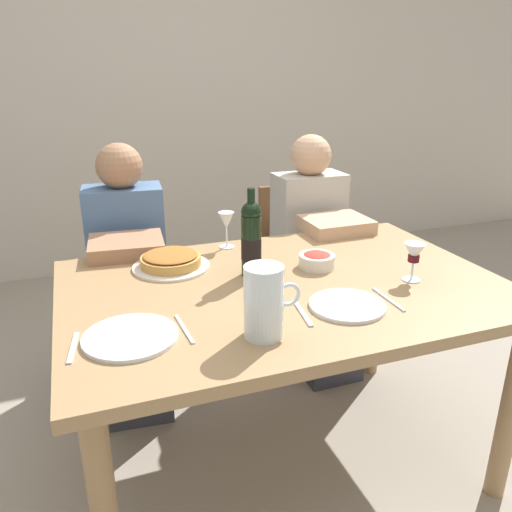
{
  "coord_description": "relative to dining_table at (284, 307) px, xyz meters",
  "views": [
    {
      "loc": [
        -0.64,
        -1.47,
        1.46
      ],
      "look_at": [
        -0.1,
        0.02,
        0.87
      ],
      "focal_mm": 35.58,
      "sensor_mm": 36.0,
      "label": 1
    }
  ],
  "objects": [
    {
      "name": "diner_left",
      "position": [
        -0.46,
        0.66,
        -0.05
      ],
      "size": [
        0.37,
        0.53,
        1.16
      ],
      "rotation": [
        0.0,
        0.0,
        3.05
      ],
      "color": "#4C6B93",
      "rests_on": "ground"
    },
    {
      "name": "water_pitcher",
      "position": [
        -0.2,
        -0.31,
        0.18
      ],
      "size": [
        0.16,
        0.11,
        0.21
      ],
      "color": "silver",
      "rests_on": "dining_table"
    },
    {
      "name": "baked_tart",
      "position": [
        -0.34,
        0.28,
        0.12
      ],
      "size": [
        0.29,
        0.29,
        0.06
      ],
      "color": "silver",
      "rests_on": "dining_table"
    },
    {
      "name": "dinner_plate_right_setting",
      "position": [
        -0.55,
        -0.2,
        0.1
      ],
      "size": [
        0.26,
        0.26,
        0.01
      ],
      "primitive_type": "cylinder",
      "color": "silver",
      "rests_on": "dining_table"
    },
    {
      "name": "knife_left_setting",
      "position": [
        0.26,
        -0.24,
        0.09
      ],
      "size": [
        0.01,
        0.18,
        0.0
      ],
      "primitive_type": "cube",
      "rotation": [
        0.0,
        0.0,
        1.55
      ],
      "color": "silver",
      "rests_on": "dining_table"
    },
    {
      "name": "fork_left_setting",
      "position": [
        -0.04,
        -0.24,
        0.09
      ],
      "size": [
        0.04,
        0.16,
        0.0
      ],
      "primitive_type": "cube",
      "rotation": [
        0.0,
        0.0,
        1.44
      ],
      "color": "silver",
      "rests_on": "dining_table"
    },
    {
      "name": "back_wall",
      "position": [
        0.0,
        2.37,
        0.73
      ],
      "size": [
        8.0,
        0.1,
        2.8
      ],
      "primitive_type": "cube",
      "color": "beige",
      "rests_on": "ground"
    },
    {
      "name": "ground_plane",
      "position": [
        0.0,
        0.0,
        -0.67
      ],
      "size": [
        8.0,
        8.0,
        0.0
      ],
      "primitive_type": "plane",
      "color": "gray"
    },
    {
      "name": "knife_right_setting",
      "position": [
        -0.4,
        -0.2,
        0.09
      ],
      "size": [
        0.02,
        0.18,
        0.0
      ],
      "primitive_type": "cube",
      "rotation": [
        0.0,
        0.0,
        1.63
      ],
      "color": "silver",
      "rests_on": "dining_table"
    },
    {
      "name": "dinner_plate_left_setting",
      "position": [
        0.11,
        -0.24,
        0.1
      ],
      "size": [
        0.24,
        0.24,
        0.01
      ],
      "primitive_type": "cylinder",
      "color": "silver",
      "rests_on": "dining_table"
    },
    {
      "name": "chair_right",
      "position": [
        0.45,
        0.87,
        -0.17
      ],
      "size": [
        0.4,
        0.4,
        0.87
      ],
      "rotation": [
        0.0,
        0.0,
        3.15
      ],
      "color": "brown",
      "rests_on": "ground"
    },
    {
      "name": "chair_left",
      "position": [
        -0.44,
        0.89,
        -0.17
      ],
      "size": [
        0.44,
        0.44,
        0.87
      ],
      "rotation": [
        0.0,
        0.0,
        3.05
      ],
      "color": "brown",
      "rests_on": "ground"
    },
    {
      "name": "spoon_right_setting",
      "position": [
        -0.7,
        -0.2,
        0.09
      ],
      "size": [
        0.04,
        0.16,
        0.0
      ],
      "primitive_type": "cube",
      "rotation": [
        0.0,
        0.0,
        1.42
      ],
      "color": "silver",
      "rests_on": "dining_table"
    },
    {
      "name": "wine_glass_right_diner",
      "position": [
        0.43,
        -0.13,
        0.19
      ],
      "size": [
        0.07,
        0.07,
        0.14
      ],
      "color": "silver",
      "rests_on": "dining_table"
    },
    {
      "name": "wine_bottle",
      "position": [
        -0.08,
        0.11,
        0.23
      ],
      "size": [
        0.07,
        0.07,
        0.32
      ],
      "color": "black",
      "rests_on": "dining_table"
    },
    {
      "name": "diner_right",
      "position": [
        0.45,
        0.63,
        -0.05
      ],
      "size": [
        0.34,
        0.5,
        1.16
      ],
      "rotation": [
        0.0,
        0.0,
        3.15
      ],
      "color": "#B7B2A8",
      "rests_on": "ground"
    },
    {
      "name": "wine_glass_left_diner",
      "position": [
        -0.08,
        0.43,
        0.2
      ],
      "size": [
        0.07,
        0.07,
        0.15
      ],
      "color": "silver",
      "rests_on": "dining_table"
    },
    {
      "name": "dining_table",
      "position": [
        0.0,
        0.0,
        0.0
      ],
      "size": [
        1.5,
        1.0,
        0.76
      ],
      "color": "#9E7A51",
      "rests_on": "ground"
    },
    {
      "name": "salad_bowl",
      "position": [
        0.17,
        0.1,
        0.12
      ],
      "size": [
        0.13,
        0.13,
        0.06
      ],
      "color": "silver",
      "rests_on": "dining_table"
    }
  ]
}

